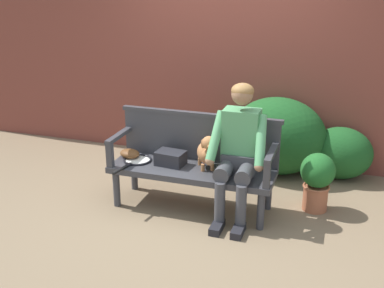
{
  "coord_description": "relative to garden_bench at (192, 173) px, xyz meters",
  "views": [
    {
      "loc": [
        1.33,
        -4.01,
        2.23
      ],
      "look_at": [
        0.0,
        0.0,
        0.68
      ],
      "focal_mm": 43.5,
      "sensor_mm": 36.0,
      "label": 1
    }
  ],
  "objects": [
    {
      "name": "ground_plane",
      "position": [
        0.0,
        0.0,
        -0.38
      ],
      "size": [
        40.0,
        40.0,
        0.0
      ],
      "primitive_type": "plane",
      "color": "#7A664C"
    },
    {
      "name": "brick_garden_fence",
      "position": [
        0.0,
        1.56,
        0.8
      ],
      "size": [
        8.0,
        0.3,
        2.35
      ],
      "primitive_type": "cube",
      "color": "brown",
      "rests_on": "ground"
    },
    {
      "name": "hedge_bush_mid_right",
      "position": [
        0.66,
        1.16,
        0.08
      ],
      "size": [
        1.12,
        0.83,
        0.91
      ],
      "primitive_type": "ellipsoid",
      "color": "#194C1E",
      "rests_on": "ground"
    },
    {
      "name": "hedge_bush_far_left",
      "position": [
        1.38,
        1.24,
        -0.07
      ],
      "size": [
        0.72,
        0.56,
        0.6
      ],
      "primitive_type": "ellipsoid",
      "color": "#194C1E",
      "rests_on": "ground"
    },
    {
      "name": "garden_bench",
      "position": [
        0.0,
        0.0,
        0.0
      ],
      "size": [
        1.63,
        0.54,
        0.43
      ],
      "color": "#38383D",
      "rests_on": "ground"
    },
    {
      "name": "bench_backrest",
      "position": [
        0.0,
        0.24,
        0.31
      ],
      "size": [
        1.67,
        0.06,
        0.5
      ],
      "color": "#38383D",
      "rests_on": "garden_bench"
    },
    {
      "name": "bench_armrest_left_end",
      "position": [
        -0.78,
        -0.09,
        0.26
      ],
      "size": [
        0.06,
        0.54,
        0.28
      ],
      "color": "#38383D",
      "rests_on": "garden_bench"
    },
    {
      "name": "bench_armrest_right_end",
      "position": [
        0.78,
        -0.09,
        0.26
      ],
      "size": [
        0.06,
        0.54,
        0.28
      ],
      "color": "#38383D",
      "rests_on": "garden_bench"
    },
    {
      "name": "person_seated",
      "position": [
        0.47,
        -0.02,
        0.33
      ],
      "size": [
        0.56,
        0.67,
        1.3
      ],
      "color": "black",
      "rests_on": "ground"
    },
    {
      "name": "dog_on_bench",
      "position": [
        0.14,
        0.02,
        0.24
      ],
      "size": [
        0.28,
        0.36,
        0.37
      ],
      "color": "#AD7042",
      "rests_on": "garden_bench"
    },
    {
      "name": "tennis_racket",
      "position": [
        -0.59,
        -0.02,
        0.07
      ],
      "size": [
        0.33,
        0.58,
        0.03
      ],
      "color": "black",
      "rests_on": "garden_bench"
    },
    {
      "name": "baseball_glove",
      "position": [
        -0.7,
        0.05,
        0.1
      ],
      "size": [
        0.26,
        0.22,
        0.09
      ],
      "primitive_type": "ellipsoid",
      "rotation": [
        0.0,
        0.0,
        -0.25
      ],
      "color": "brown",
      "rests_on": "garden_bench"
    },
    {
      "name": "sports_bag",
      "position": [
        -0.23,
        0.01,
        0.13
      ],
      "size": [
        0.3,
        0.23,
        0.14
      ],
      "primitive_type": "cube",
      "rotation": [
        0.0,
        0.0,
        -0.11
      ],
      "color": "#232328",
      "rests_on": "garden_bench"
    },
    {
      "name": "potted_plant",
      "position": [
        1.19,
        0.34,
        -0.03
      ],
      "size": [
        0.34,
        0.34,
        0.6
      ],
      "color": "#A85B3D",
      "rests_on": "ground"
    }
  ]
}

